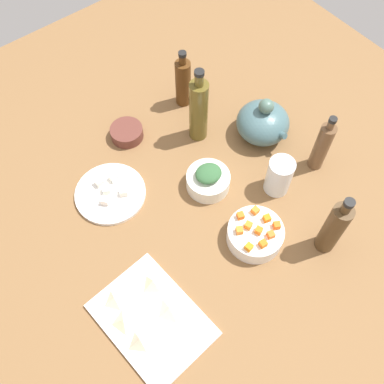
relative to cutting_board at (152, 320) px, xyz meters
The scene contains 33 objects.
tabletop 36.46cm from the cutting_board, 125.53° to the left, with size 190.00×190.00×3.00cm, color brown.
cutting_board is the anchor object (origin of this frame).
plate_tofu 39.64cm from the cutting_board, 162.45° to the left, with size 20.93×20.93×1.20cm, color white.
bowl_greens 42.87cm from the cutting_board, 121.35° to the left, with size 12.95×12.95×5.21cm, color white.
bowl_carrots 35.74cm from the cutting_board, 91.22° to the left, with size 15.52×15.52×5.40cm, color white.
bowl_small_side 59.73cm from the cutting_board, 151.98° to the left, with size 10.39×10.39×3.79cm, color brown.
teapot 68.13cm from the cutting_board, 113.31° to the left, with size 18.03×16.57×15.47cm.
bottle_0 52.33cm from the cutting_board, 75.89° to the left, with size 5.38×5.38×24.15cm.
bottle_1 74.53cm from the cutting_board, 136.08° to the left, with size 5.03×5.03×21.25cm.
bottle_2 61.94cm from the cutting_board, 130.24° to the left, with size 5.79×5.79×27.36cm.
bottle_3 68.49cm from the cutting_board, 96.65° to the left, with size 4.53×4.53×21.72cm.
drinking_glass_0 53.34cm from the cutting_board, 100.04° to the left, with size 7.50×7.50×12.34cm, color white.
carrot_cube_0 36.24cm from the cutting_board, 90.09° to the left, with size 1.80×1.80×1.80cm, color orange.
carrot_cube_1 35.94cm from the cutting_board, 100.45° to the left, with size 1.80×1.80×1.80cm, color orange.
carrot_cube_2 40.46cm from the cutting_board, 91.96° to the left, with size 1.80×1.80×1.80cm, color orange.
carrot_cube_3 31.08cm from the cutting_board, 86.44° to the left, with size 1.80×1.80×1.80cm, color orange.
carrot_cube_4 32.43cm from the cutting_board, 95.91° to the left, with size 1.80×1.80×1.80cm, color orange.
carrot_cube_5 39.88cm from the cutting_board, 97.43° to the left, with size 1.80×1.80×1.80cm, color orange.
carrot_cube_6 38.02cm from the cutting_board, 85.65° to the left, with size 1.80×1.80×1.80cm, color orange.
carrot_cube_7 34.71cm from the cutting_board, 84.13° to the left, with size 1.80×1.80×1.80cm, color orange.
carrot_cube_8 41.08cm from the cutting_board, 87.42° to the left, with size 1.80×1.80×1.80cm, color orange.
carrot_cube_9 35.22cm from the cutting_board, 94.79° to the left, with size 1.80×1.80×1.80cm, color orange.
chopped_greens_mound 43.28cm from the cutting_board, 121.35° to the left, with size 7.84×7.01×3.06cm, color #346338.
tofu_cube_0 43.52cm from the cutting_board, 165.31° to the left, with size 2.20×2.20×2.20cm, color white.
tofu_cube_1 36.88cm from the cutting_board, 165.64° to the left, with size 2.20×2.20×2.20cm, color #F4E1CD.
tofu_cube_2 37.98cm from the cutting_board, 156.69° to the left, with size 2.20×2.20×2.20cm, color white.
tofu_cube_3 40.19cm from the cutting_board, 163.48° to the left, with size 2.20×2.20×2.20cm, color white.
tofu_cube_4 43.69cm from the cutting_board, 159.44° to the left, with size 2.20×2.20×2.20cm, color white.
dumpling_0 6.44cm from the cutting_board, 62.84° to the right, with size 4.92×4.24×2.97cm, color beige.
dumpling_1 5.24cm from the cutting_board, 75.79° to the left, with size 5.42×4.84×2.60cm, color beige.
dumpling_2 9.25cm from the cutting_board, 141.82° to the left, with size 4.74×4.39×2.83cm, color beige.
dumpling_3 7.22cm from the cutting_board, 121.71° to the right, with size 5.02×4.61×2.55cm, color beige.
dumpling_4 10.86cm from the cutting_board, 154.45° to the right, with size 4.49×4.47×2.58cm, color beige.
Camera 1 is at (50.30, -39.71, 116.75)cm, focal length 41.45 mm.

